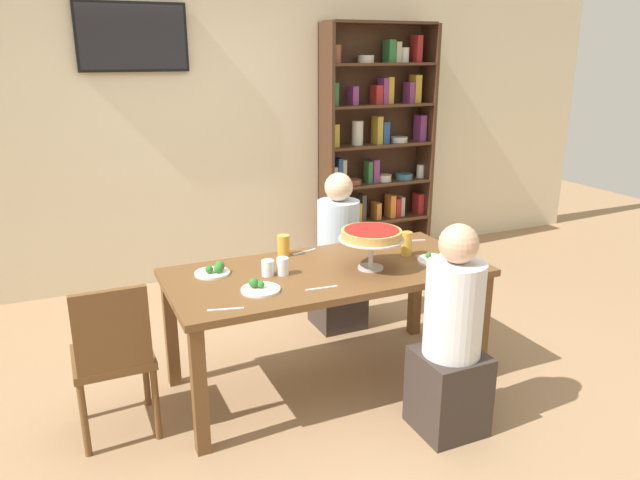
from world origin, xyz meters
The scene contains 21 objects.
ground_plane centered at (0.00, 0.00, 0.00)m, with size 12.00×12.00×0.00m, color #9E7A56.
rear_partition centered at (0.00, 2.20, 1.40)m, with size 8.00×0.12×2.80m, color beige.
dining_table centered at (0.00, 0.00, 0.65)m, with size 1.84×0.85×0.74m.
bookshelf centered at (1.44, 2.01, 1.13)m, with size 1.10×0.30×2.21m.
television centered at (-0.70, 2.11, 2.06)m, with size 0.85×0.05×0.52m.
diner_far_right centered at (0.42, 0.71, 0.49)m, with size 0.34×0.34×1.15m.
diner_near_right centered at (0.39, -0.70, 0.49)m, with size 0.34×0.34×1.15m.
chair_head_west centered at (-1.22, -0.05, 0.49)m, with size 0.40×0.40×0.87m.
deep_dish_pizza_stand centered at (0.24, -0.09, 0.94)m, with size 0.38×0.38×0.24m.
salad_plate_near_diner centered at (-0.47, -0.15, 0.75)m, with size 0.21×0.21×0.07m.
salad_plate_far_diner centered at (0.67, -0.17, 0.76)m, with size 0.26×0.26×0.07m.
salad_plate_spare centered at (-0.62, 0.19, 0.76)m, with size 0.20×0.20×0.07m.
beer_glass_amber_tall centered at (0.56, 0.03, 0.82)m, with size 0.07×0.07×0.15m, color gold.
beer_glass_amber_short centered at (-0.14, 0.33, 0.81)m, with size 0.08×0.08×0.13m, color gold.
water_glass_clear_near centered at (-0.27, 0.02, 0.79)m, with size 0.07×0.07×0.10m, color white.
water_glass_clear_far centered at (-0.35, 0.04, 0.79)m, with size 0.07×0.07×0.09m, color white.
cutlery_fork_near centered at (-0.15, -0.26, 0.74)m, with size 0.18×0.02×0.01m, color silver.
cutlery_knife_near centered at (0.75, 0.26, 0.74)m, with size 0.18×0.02×0.01m, color silver.
cutlery_fork_far centered at (0.48, 0.30, 0.74)m, with size 0.18×0.02×0.01m, color silver.
cutlery_knife_far centered at (-0.70, -0.32, 0.74)m, with size 0.18×0.02×0.01m, color silver.
cutlery_spare_fork centered at (0.00, 0.34, 0.74)m, with size 0.18×0.02×0.01m, color silver.
Camera 1 is at (-1.38, -2.99, 1.95)m, focal length 33.76 mm.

